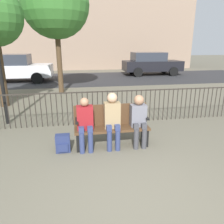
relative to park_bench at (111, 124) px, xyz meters
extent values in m
plane|color=#605B4C|center=(0.00, -2.00, -0.49)|extent=(80.00, 80.00, 0.00)
cube|color=#4C331E|center=(0.00, -0.08, -0.07)|extent=(1.63, 0.45, 0.05)
cube|color=#4C331E|center=(0.00, 0.12, 0.19)|extent=(1.63, 0.05, 0.47)
cube|color=black|center=(-0.75, -0.08, -0.29)|extent=(0.06, 0.38, 0.40)
cube|color=black|center=(0.75, -0.08, -0.29)|extent=(0.06, 0.38, 0.40)
cube|color=black|center=(-0.75, -0.08, 0.16)|extent=(0.06, 0.38, 0.04)
cube|color=black|center=(0.75, -0.08, 0.16)|extent=(0.06, 0.38, 0.04)
cylinder|color=navy|center=(-0.67, -0.30, -0.27)|extent=(0.11, 0.11, 0.45)
cylinder|color=navy|center=(-0.49, -0.30, -0.27)|extent=(0.11, 0.11, 0.45)
cube|color=navy|center=(-0.67, -0.20, 0.01)|extent=(0.11, 0.20, 0.12)
cube|color=navy|center=(-0.49, -0.20, 0.01)|extent=(0.11, 0.20, 0.12)
cube|color=maroon|center=(-0.58, -0.08, 0.22)|extent=(0.34, 0.22, 0.51)
sphere|color=#A37556|center=(-0.58, -0.10, 0.56)|extent=(0.18, 0.18, 0.18)
cylinder|color=navy|center=(-0.09, -0.30, -0.27)|extent=(0.11, 0.11, 0.45)
cylinder|color=navy|center=(0.09, -0.30, -0.27)|extent=(0.11, 0.11, 0.45)
cube|color=navy|center=(-0.09, -0.20, 0.01)|extent=(0.11, 0.20, 0.12)
cube|color=navy|center=(0.09, -0.20, 0.01)|extent=(0.11, 0.20, 0.12)
cube|color=#997F59|center=(0.00, -0.08, 0.24)|extent=(0.34, 0.22, 0.56)
sphere|color=tan|center=(0.00, -0.10, 0.63)|extent=(0.21, 0.21, 0.21)
cylinder|color=#3D3D42|center=(0.49, -0.30, -0.27)|extent=(0.11, 0.11, 0.45)
cylinder|color=#3D3D42|center=(0.67, -0.30, -0.27)|extent=(0.11, 0.11, 0.45)
cube|color=#3D3D42|center=(0.49, -0.20, 0.01)|extent=(0.11, 0.20, 0.12)
cube|color=#3D3D42|center=(0.67, -0.20, 0.01)|extent=(0.11, 0.20, 0.12)
cube|color=slate|center=(0.58, -0.08, 0.20)|extent=(0.34, 0.22, 0.49)
sphere|color=#A37556|center=(0.58, -0.10, 0.56)|extent=(0.22, 0.22, 0.22)
cube|color=navy|center=(-1.06, -0.17, -0.30)|extent=(0.30, 0.18, 0.38)
cube|color=navy|center=(-1.06, -0.28, -0.36)|extent=(0.21, 0.04, 0.17)
cylinder|color=#2D2823|center=(-2.68, 1.42, -0.02)|extent=(0.02, 0.02, 0.95)
cylinder|color=#2D2823|center=(-2.54, 1.42, -0.02)|extent=(0.02, 0.02, 0.95)
cylinder|color=#2D2823|center=(-2.40, 1.42, -0.02)|extent=(0.02, 0.02, 0.95)
cylinder|color=#2D2823|center=(-2.26, 1.42, -0.02)|extent=(0.02, 0.02, 0.95)
cylinder|color=#2D2823|center=(-2.12, 1.42, -0.02)|extent=(0.02, 0.02, 0.95)
cylinder|color=#2D2823|center=(-1.98, 1.42, -0.02)|extent=(0.02, 0.02, 0.95)
cylinder|color=#2D2823|center=(-1.84, 1.42, -0.02)|extent=(0.02, 0.02, 0.95)
cylinder|color=#2D2823|center=(-1.70, 1.42, -0.02)|extent=(0.02, 0.02, 0.95)
cylinder|color=#2D2823|center=(-1.56, 1.42, -0.02)|extent=(0.02, 0.02, 0.95)
cylinder|color=#2D2823|center=(-1.42, 1.42, -0.02)|extent=(0.02, 0.02, 0.95)
cylinder|color=#2D2823|center=(-1.28, 1.42, -0.02)|extent=(0.02, 0.02, 0.95)
cylinder|color=#2D2823|center=(-1.14, 1.42, -0.02)|extent=(0.02, 0.02, 0.95)
cylinder|color=#2D2823|center=(-1.00, 1.42, -0.02)|extent=(0.02, 0.02, 0.95)
cylinder|color=#2D2823|center=(-0.86, 1.42, -0.02)|extent=(0.02, 0.02, 0.95)
cylinder|color=#2D2823|center=(-0.72, 1.42, -0.02)|extent=(0.02, 0.02, 0.95)
cylinder|color=#2D2823|center=(-0.58, 1.42, -0.02)|extent=(0.02, 0.02, 0.95)
cylinder|color=#2D2823|center=(-0.44, 1.42, -0.02)|extent=(0.02, 0.02, 0.95)
cylinder|color=#2D2823|center=(-0.30, 1.42, -0.02)|extent=(0.02, 0.02, 0.95)
cylinder|color=#2D2823|center=(-0.16, 1.42, -0.02)|extent=(0.02, 0.02, 0.95)
cylinder|color=#2D2823|center=(-0.02, 1.42, -0.02)|extent=(0.02, 0.02, 0.95)
cylinder|color=#2D2823|center=(0.12, 1.42, -0.02)|extent=(0.02, 0.02, 0.95)
cylinder|color=#2D2823|center=(0.26, 1.42, -0.02)|extent=(0.02, 0.02, 0.95)
cylinder|color=#2D2823|center=(0.40, 1.42, -0.02)|extent=(0.02, 0.02, 0.95)
cylinder|color=#2D2823|center=(0.54, 1.42, -0.02)|extent=(0.02, 0.02, 0.95)
cylinder|color=#2D2823|center=(0.68, 1.42, -0.02)|extent=(0.02, 0.02, 0.95)
cylinder|color=#2D2823|center=(0.82, 1.42, -0.02)|extent=(0.02, 0.02, 0.95)
cylinder|color=#2D2823|center=(0.96, 1.42, -0.02)|extent=(0.02, 0.02, 0.95)
cylinder|color=#2D2823|center=(1.10, 1.42, -0.02)|extent=(0.02, 0.02, 0.95)
cylinder|color=#2D2823|center=(1.24, 1.42, -0.02)|extent=(0.02, 0.02, 0.95)
cylinder|color=#2D2823|center=(1.38, 1.42, -0.02)|extent=(0.02, 0.02, 0.95)
cylinder|color=#2D2823|center=(1.52, 1.42, -0.02)|extent=(0.02, 0.02, 0.95)
cylinder|color=#2D2823|center=(1.66, 1.42, -0.02)|extent=(0.02, 0.02, 0.95)
cylinder|color=#2D2823|center=(1.80, 1.42, -0.02)|extent=(0.02, 0.02, 0.95)
cylinder|color=#2D2823|center=(1.94, 1.42, -0.02)|extent=(0.02, 0.02, 0.95)
cylinder|color=#2D2823|center=(2.08, 1.42, -0.02)|extent=(0.02, 0.02, 0.95)
cylinder|color=#2D2823|center=(2.22, 1.42, -0.02)|extent=(0.02, 0.02, 0.95)
cylinder|color=#2D2823|center=(2.36, 1.42, -0.02)|extent=(0.02, 0.02, 0.95)
cylinder|color=#2D2823|center=(2.50, 1.42, -0.02)|extent=(0.02, 0.02, 0.95)
cylinder|color=#2D2823|center=(2.64, 1.42, -0.02)|extent=(0.02, 0.02, 0.95)
cylinder|color=#2D2823|center=(2.78, 1.42, -0.02)|extent=(0.02, 0.02, 0.95)
cylinder|color=#2D2823|center=(2.92, 1.42, -0.02)|extent=(0.02, 0.02, 0.95)
cylinder|color=#2D2823|center=(3.06, 1.42, -0.02)|extent=(0.02, 0.02, 0.95)
cylinder|color=#2D2823|center=(3.20, 1.42, -0.02)|extent=(0.02, 0.02, 0.95)
cylinder|color=#2D2823|center=(3.34, 1.42, -0.02)|extent=(0.02, 0.02, 0.95)
cylinder|color=#2D2823|center=(3.48, 1.42, -0.02)|extent=(0.02, 0.02, 0.95)
cylinder|color=#2D2823|center=(3.62, 1.42, -0.02)|extent=(0.02, 0.02, 0.95)
cylinder|color=#2D2823|center=(3.76, 1.42, -0.02)|extent=(0.02, 0.02, 0.95)
cube|color=#2D2823|center=(0.00, 1.42, 0.44)|extent=(9.00, 0.03, 0.03)
cylinder|color=#4C3823|center=(-3.35, 3.85, 0.78)|extent=(0.31, 0.31, 2.54)
cylinder|color=#4C3823|center=(-1.41, 5.77, 1.01)|extent=(0.23, 0.23, 3.01)
sphere|color=#38752D|center=(-1.41, 5.77, 3.30)|extent=(2.84, 2.84, 2.84)
cube|color=#2B2B2D|center=(0.00, 10.00, -0.49)|extent=(24.00, 6.00, 0.01)
cube|color=silver|center=(-4.22, 9.44, 0.18)|extent=(4.20, 1.70, 0.70)
cube|color=#2D333D|center=(-4.53, 9.44, 0.83)|extent=(2.31, 1.56, 0.60)
cylinder|color=black|center=(-2.92, 8.57, -0.17)|extent=(0.64, 0.20, 0.64)
cylinder|color=black|center=(-2.92, 10.31, -0.17)|extent=(0.64, 0.20, 0.64)
cube|color=black|center=(4.86, 11.09, 0.18)|extent=(4.20, 1.70, 0.70)
cube|color=#2D333D|center=(4.54, 11.09, 0.83)|extent=(2.31, 1.56, 0.60)
cylinder|color=black|center=(6.16, 10.22, -0.17)|extent=(0.64, 0.20, 0.64)
cylinder|color=black|center=(6.16, 11.96, -0.17)|extent=(0.64, 0.20, 0.64)
cylinder|color=black|center=(3.56, 10.22, -0.17)|extent=(0.64, 0.20, 0.64)
cylinder|color=black|center=(3.56, 11.96, -0.17)|extent=(0.64, 0.20, 0.64)
camera|label=1|loc=(-0.74, -4.47, 1.70)|focal=35.00mm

